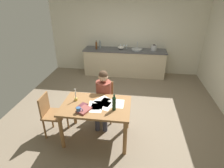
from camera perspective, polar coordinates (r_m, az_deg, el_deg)
The scene contains 26 objects.
ground_plane at distance 4.57m, azimuth 1.51°, elevation -8.34°, with size 5.20×5.20×0.04m, color #7A6B56.
wall_back at distance 6.47m, azimuth 4.36°, elevation 14.95°, with size 5.20×0.12×2.60m, color beige.
kitchen_counter at distance 6.35m, azimuth 3.87°, elevation 6.79°, with size 2.74×0.64×0.90m.
dining_table at distance 3.45m, azimuth -4.94°, elevation -8.09°, with size 1.26×0.84×0.76m.
chair_at_table at distance 4.07m, azimuth -2.37°, elevation -4.78°, with size 0.41×0.41×0.86m.
person_seated at distance 3.84m, azimuth -2.78°, elevation -3.39°, with size 0.32×0.59×1.19m.
chair_side_empty at distance 3.80m, azimuth -18.32°, elevation -8.65°, with size 0.40×0.40×0.87m.
coffee_mug at distance 3.20m, azimuth -10.34°, elevation -7.98°, with size 0.12×0.08×0.10m.
candlestick at distance 3.53m, azimuth -11.23°, elevation -4.09°, with size 0.06×0.06×0.25m.
book_magazine at distance 3.37m, azimuth -9.32°, elevation -6.76°, with size 0.13×0.21×0.02m, color #5C2930.
book_cookery at distance 3.24m, azimuth -8.73°, elevation -7.99°, with size 0.18×0.25×0.03m, color brown.
paper_letter at distance 3.30m, azimuth -4.87°, elevation -7.43°, with size 0.21×0.30×0.00m, color white.
paper_bill at distance 3.51m, azimuth -3.12°, elevation -5.01°, with size 0.21×0.30×0.00m, color white.
paper_envelope at distance 3.38m, azimuth -5.49°, elevation -6.57°, with size 0.21×0.30×0.00m, color white.
paper_receipt at distance 3.45m, azimuth -1.92°, elevation -5.68°, with size 0.21×0.30×0.00m, color white.
paper_notice at distance 3.35m, azimuth -1.80°, elevation -6.78°, with size 0.21×0.30×0.00m, color white.
paper_flyer at distance 3.40m, azimuth 1.93°, elevation -6.14°, with size 0.21×0.30×0.00m, color white.
wine_bottle_on_table at distance 3.17m, azimuth 0.64°, elevation -6.09°, with size 0.07×0.07×0.30m.
sink_unit at distance 6.20m, azimuth 7.80°, elevation 10.68°, with size 0.36×0.36×0.24m.
bottle_oil at distance 6.23m, azimuth -4.91°, elevation 11.86°, with size 0.06×0.06×0.29m.
bottle_vinegar at distance 6.37m, azimuth -3.76°, elevation 12.15°, with size 0.07×0.07×0.27m.
mixing_bowl at distance 6.27m, azimuth 2.79°, elevation 11.31°, with size 0.22×0.22×0.10m, color white.
stovetop_kettle at distance 6.20m, azimuth 12.92°, elevation 10.99°, with size 0.18×0.18×0.22m.
wine_glass_near_sink at distance 6.33m, azimuth 4.63°, elevation 11.97°, with size 0.07×0.07×0.15m.
wine_glass_by_kettle at distance 6.34m, azimuth 3.76°, elevation 12.01°, with size 0.07×0.07×0.15m.
wine_glass_back_left at distance 6.34m, azimuth 2.70°, elevation 12.06°, with size 0.07×0.07×0.15m.
Camera 1 is at (0.40, -3.73, 2.59)m, focal length 29.32 mm.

